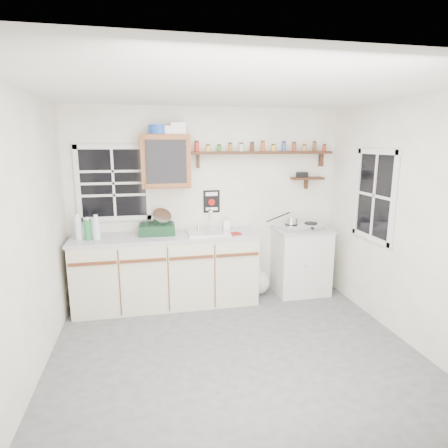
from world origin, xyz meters
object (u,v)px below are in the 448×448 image
object	(u,v)px
dish_rack	(158,226)
hotplate	(301,226)
upper_cabinet	(166,161)
spice_shelf	(262,152)
main_cabinet	(167,270)
right_cabinet	(301,260)

from	to	relation	value
dish_rack	hotplate	bearing A→B (deg)	-0.61
dish_rack	upper_cabinet	bearing A→B (deg)	32.24
spice_shelf	dish_rack	size ratio (longest dim) A/B	4.35
main_cabinet	hotplate	world-z (taller)	hotplate
upper_cabinet	spice_shelf	distance (m)	1.27
upper_cabinet	spice_shelf	bearing A→B (deg)	3.12
spice_shelf	hotplate	bearing A→B (deg)	-22.33
main_cabinet	right_cabinet	bearing A→B (deg)	0.79
right_cabinet	dish_rack	distance (m)	2.00
main_cabinet	hotplate	xyz separation A→B (m)	(1.81, 0.01, 0.49)
right_cabinet	spice_shelf	size ratio (longest dim) A/B	0.48
spice_shelf	dish_rack	world-z (taller)	spice_shelf
hotplate	spice_shelf	bearing A→B (deg)	151.27
main_cabinet	hotplate	bearing A→B (deg)	0.17
main_cabinet	upper_cabinet	world-z (taller)	upper_cabinet
dish_rack	hotplate	distance (m)	1.90
main_cabinet	spice_shelf	world-z (taller)	spice_shelf
main_cabinet	dish_rack	xyz separation A→B (m)	(-0.09, 0.07, 0.56)
spice_shelf	right_cabinet	bearing A→B (deg)	-19.38
spice_shelf	dish_rack	distance (m)	1.66
main_cabinet	hotplate	size ratio (longest dim) A/B	3.89
upper_cabinet	hotplate	bearing A→B (deg)	-4.46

